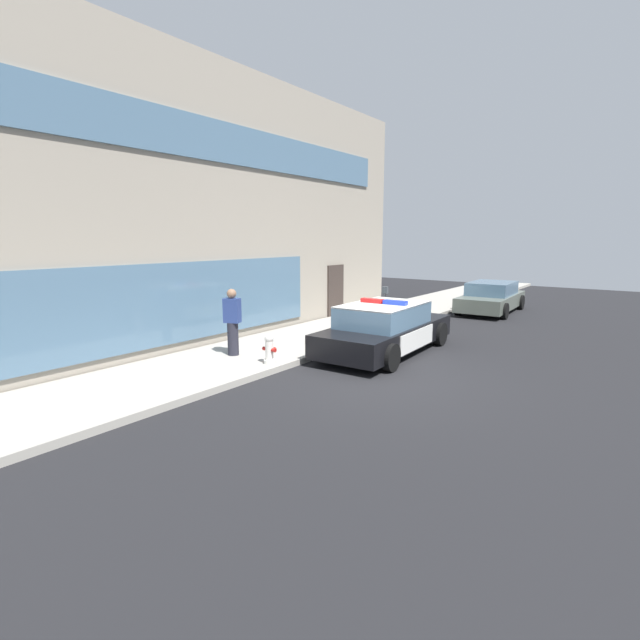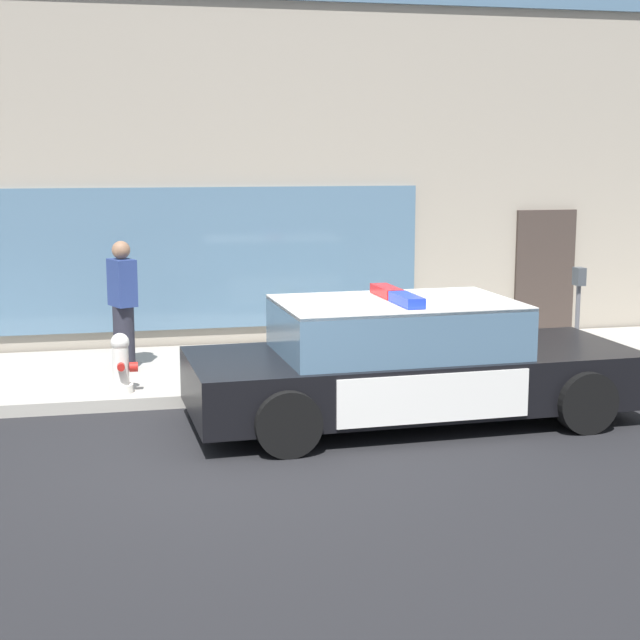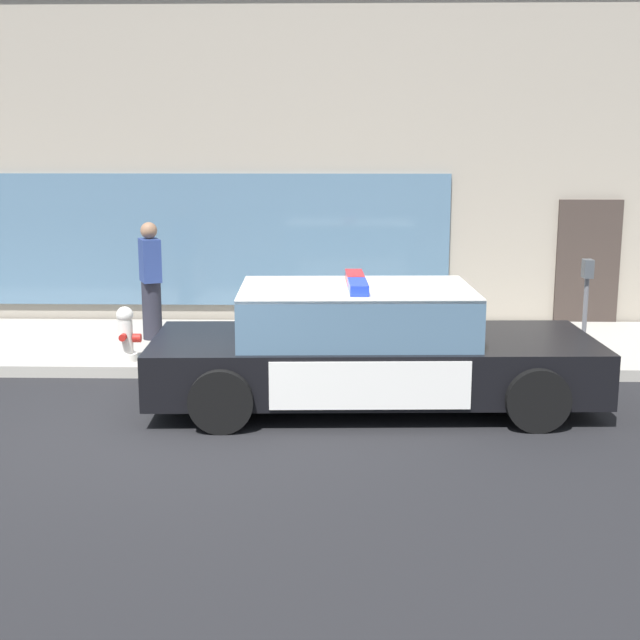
% 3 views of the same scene
% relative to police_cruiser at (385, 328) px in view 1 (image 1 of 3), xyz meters
% --- Properties ---
extents(ground, '(48.00, 48.00, 0.00)m').
position_rel_police_cruiser_xyz_m(ground, '(-2.17, -1.01, -0.68)').
color(ground, black).
extents(sidewalk, '(48.00, 3.08, 0.15)m').
position_rel_police_cruiser_xyz_m(sidewalk, '(-2.17, 2.61, -0.61)').
color(sidewalk, '#A39E93').
rests_on(sidewalk, ground).
extents(storefront_building, '(18.39, 9.31, 7.95)m').
position_rel_police_cruiser_xyz_m(storefront_building, '(-1.91, 8.81, 3.29)').
color(storefront_building, gray).
rests_on(storefront_building, ground).
extents(police_cruiser, '(5.07, 2.25, 1.49)m').
position_rel_police_cruiser_xyz_m(police_cruiser, '(0.00, 0.00, 0.00)').
color(police_cruiser, black).
rests_on(police_cruiser, ground).
extents(fire_hydrant, '(0.34, 0.39, 0.73)m').
position_rel_police_cruiser_xyz_m(fire_hydrant, '(-3.13, 1.41, -0.18)').
color(fire_hydrant, silver).
rests_on(fire_hydrant, sidewalk).
extents(car_down_street, '(4.68, 2.17, 1.29)m').
position_rel_police_cruiser_xyz_m(car_down_street, '(8.95, -0.18, -0.05)').
color(car_down_street, '#596056').
rests_on(car_down_street, ground).
extents(pedestrian_on_sidewalk, '(0.40, 0.47, 1.71)m').
position_rel_police_cruiser_xyz_m(pedestrian_on_sidewalk, '(-3.07, 2.73, 0.33)').
color(pedestrian_on_sidewalk, '#23232D').
rests_on(pedestrian_on_sidewalk, sidewalk).
extents(parking_meter, '(0.12, 0.18, 1.34)m').
position_rel_police_cruiser_xyz_m(parking_meter, '(2.89, 1.60, 0.40)').
color(parking_meter, slate).
rests_on(parking_meter, sidewalk).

